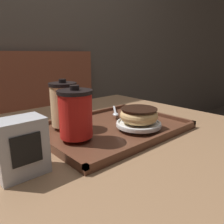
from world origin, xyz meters
The scene contains 9 objects.
booth_bench centered at (0.05, 0.87, 0.32)m, with size 1.27×0.44×1.00m.
cafe_table centered at (0.00, 0.00, 0.56)m, with size 0.99×0.90×0.73m.
serving_tray centered at (0.03, -0.02, 0.74)m, with size 0.47×0.35×0.02m.
coffee_cup_front centered at (-0.12, -0.04, 0.82)m, with size 0.10×0.10×0.15m.
coffee_cup_rear centered at (-0.09, 0.07, 0.83)m, with size 0.09×0.09×0.15m.
plate_with_chocolate_donut centered at (0.08, -0.10, 0.76)m, with size 0.15×0.15×0.01m.
donut_chocolate_glazed centered at (0.08, -0.10, 0.79)m, with size 0.12×0.12×0.05m.
spoon centered at (0.12, 0.06, 0.76)m, with size 0.12×0.13×0.01m.
napkin_dispenser centered at (-0.30, -0.10, 0.79)m, with size 0.10×0.07×0.12m.
Camera 1 is at (-0.44, -0.54, 0.98)m, focal length 35.00 mm.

